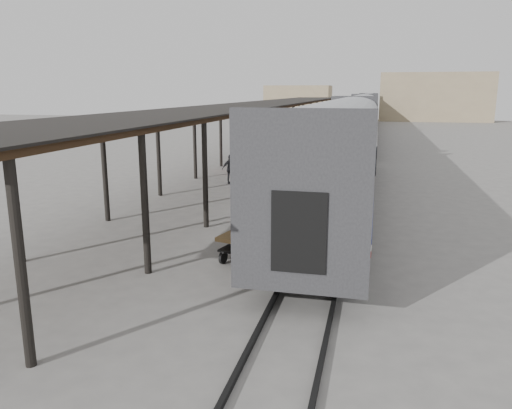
{
  "coord_description": "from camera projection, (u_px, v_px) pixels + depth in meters",
  "views": [
    {
      "loc": [
        4.7,
        -14.2,
        5.01
      ],
      "look_at": [
        1.32,
        -0.1,
        1.7
      ],
      "focal_mm": 35.0,
      "sensor_mm": 36.0,
      "label": 1
    }
  ],
  "objects": [
    {
      "name": "suitcase_stack",
      "position": [
        254.0,
        222.0,
        15.53
      ],
      "size": [
        1.45,
        1.04,
        0.43
      ],
      "rotation": [
        0.0,
        0.0,
        -0.25
      ],
      "color": "#3F3E41",
      "rests_on": "baggage_cart"
    },
    {
      "name": "canopy",
      "position": [
        269.0,
        104.0,
        38.28
      ],
      "size": [
        4.9,
        64.3,
        4.15
      ],
      "color": "#422B19",
      "rests_on": "ground"
    },
    {
      "name": "building_left",
      "position": [
        298.0,
        102.0,
        95.0
      ],
      "size": [
        12.0,
        8.0,
        6.0
      ],
      "primitive_type": "cube",
      "color": "tan",
      "rests_on": "ground"
    },
    {
      "name": "pedestrian",
      "position": [
        231.0,
        169.0,
        27.36
      ],
      "size": [
        0.98,
        0.48,
        1.62
      ],
      "primitive_type": "imported",
      "rotation": [
        0.0,
        0.0,
        3.23
      ],
      "color": "black",
      "rests_on": "ground"
    },
    {
      "name": "ground",
      "position": [
        216.0,
        254.0,
        15.65
      ],
      "size": [
        160.0,
        160.0,
        0.0
      ],
      "primitive_type": "plane",
      "color": "slate",
      "rests_on": "ground"
    },
    {
      "name": "baggage_cart",
      "position": [
        253.0,
        237.0,
        15.25
      ],
      "size": [
        1.8,
        2.63,
        0.86
      ],
      "rotation": [
        0.0,
        0.0,
        -0.25
      ],
      "color": "brown",
      "rests_on": "ground"
    },
    {
      "name": "porter",
      "position": [
        248.0,
        209.0,
        14.41
      ],
      "size": [
        0.62,
        0.71,
        1.64
      ],
      "primitive_type": "imported",
      "rotation": [
        0.0,
        0.0,
        1.1
      ],
      "color": "navy",
      "rests_on": "baggage_cart"
    },
    {
      "name": "train",
      "position": [
        360.0,
        116.0,
        46.37
      ],
      "size": [
        3.45,
        76.01,
        4.01
      ],
      "color": "silver",
      "rests_on": "ground"
    },
    {
      "name": "rails",
      "position": [
        359.0,
        144.0,
        47.14
      ],
      "size": [
        1.54,
        150.0,
        0.12
      ],
      "color": "black",
      "rests_on": "ground"
    },
    {
      "name": "building_far",
      "position": [
        434.0,
        97.0,
        85.54
      ],
      "size": [
        18.0,
        10.0,
        8.0
      ],
      "primitive_type": "cube",
      "color": "tan",
      "rests_on": "ground"
    },
    {
      "name": "luggage_tug",
      "position": [
        246.0,
        161.0,
        31.89
      ],
      "size": [
        0.98,
        1.54,
        1.33
      ],
      "rotation": [
        0.0,
        0.0,
        -0.04
      ],
      "color": "maroon",
      "rests_on": "ground"
    }
  ]
}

